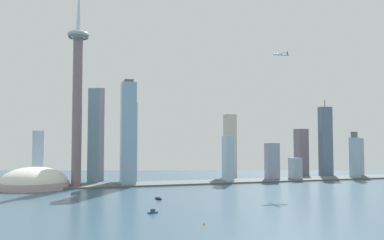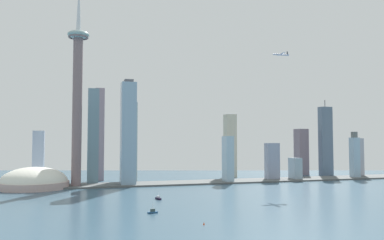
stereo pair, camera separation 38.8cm
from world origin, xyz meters
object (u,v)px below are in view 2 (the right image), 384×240
at_px(skyscraper_8, 357,157).
at_px(channel_buoy_0, 204,223).
at_px(skyscraper_3, 295,169).
at_px(airplane, 281,55).
at_px(skyscraper_6, 228,159).
at_px(skyscraper_10, 38,156).
at_px(skyscraper_0, 93,136).
at_px(stadium_dome, 34,182).
at_px(skyscraper_9, 99,134).
at_px(skyscraper_2, 129,141).
at_px(boat_0, 153,212).
at_px(skyscraper_7, 128,133).
at_px(skyscraper_13, 301,152).
at_px(boat_1, 158,198).
at_px(skyscraper_4, 272,162).
at_px(skyscraper_1, 355,157).
at_px(skyscraper_5, 230,146).
at_px(observation_tower, 78,86).
at_px(skyscraper_11, 326,141).

bearing_deg(skyscraper_8, channel_buoy_0, -142.04).
xyz_separation_m(skyscraper_3, airplane, (-50.13, -38.49, 211.94)).
bearing_deg(skyscraper_6, skyscraper_10, 162.54).
bearing_deg(skyscraper_0, skyscraper_8, -0.79).
relative_size(stadium_dome, skyscraper_9, 0.61).
distance_m(skyscraper_0, skyscraper_9, 66.47).
bearing_deg(skyscraper_2, boat_0, -92.82).
height_order(stadium_dome, skyscraper_2, skyscraper_2).
distance_m(skyscraper_7, skyscraper_13, 416.93).
bearing_deg(boat_1, skyscraper_2, 171.98).
xyz_separation_m(skyscraper_10, airplane, (422.47, -133.35, 186.32)).
bearing_deg(skyscraper_7, skyscraper_4, 3.48).
bearing_deg(skyscraper_1, skyscraper_13, 117.73).
relative_size(skyscraper_5, skyscraper_9, 0.74).
bearing_deg(channel_buoy_0, boat_1, 92.87).
bearing_deg(skyscraper_3, skyscraper_10, 168.65).
bearing_deg(skyscraper_0, skyscraper_1, -4.19).
distance_m(skyscraper_13, boat_0, 551.01).
height_order(skyscraper_5, skyscraper_8, skyscraper_5).
distance_m(skyscraper_9, skyscraper_13, 443.43).
relative_size(skyscraper_2, skyscraper_4, 2.20).
height_order(observation_tower, stadium_dome, observation_tower).
distance_m(skyscraper_0, skyscraper_5, 287.34).
xyz_separation_m(stadium_dome, skyscraper_7, (146.61, -5.67, 78.05)).
xyz_separation_m(observation_tower, skyscraper_1, (539.41, 1.28, -121.36)).
relative_size(skyscraper_0, skyscraper_8, 2.06).
xyz_separation_m(skyscraper_2, skyscraper_3, (314.66, -48.98, -53.69)).
bearing_deg(airplane, skyscraper_1, -166.78).
relative_size(stadium_dome, skyscraper_5, 0.82).
bearing_deg(skyscraper_3, boat_0, -141.05).
height_order(skyscraper_4, skyscraper_8, skyscraper_8).
bearing_deg(skyscraper_7, skyscraper_11, 10.08).
bearing_deg(observation_tower, skyscraper_0, 54.74).
bearing_deg(skyscraper_7, skyscraper_1, 0.50).
bearing_deg(skyscraper_10, skyscraper_8, -6.30).
distance_m(skyscraper_0, channel_buoy_0, 384.98).
bearing_deg(skyscraper_9, channel_buoy_0, -81.13).
distance_m(skyscraper_1, boat_1, 471.48).
bearing_deg(skyscraper_5, boat_0, -122.98).
height_order(skyscraper_2, skyscraper_7, skyscraper_7).
xyz_separation_m(skyscraper_8, skyscraper_11, (-45.36, 44.48, 34.69)).
height_order(observation_tower, skyscraper_9, observation_tower).
bearing_deg(skyscraper_4, stadium_dome, -178.48).
xyz_separation_m(skyscraper_2, skyscraper_7, (-8.43, -58.49, 12.87)).
xyz_separation_m(skyscraper_11, channel_buoy_0, (-415.74, -404.22, -73.87)).
distance_m(skyscraper_4, skyscraper_9, 335.37).
height_order(skyscraper_4, skyscraper_11, skyscraper_11).
distance_m(skyscraper_3, skyscraper_6, 144.83).
height_order(stadium_dome, skyscraper_13, skyscraper_13).
distance_m(observation_tower, skyscraper_1, 552.90).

